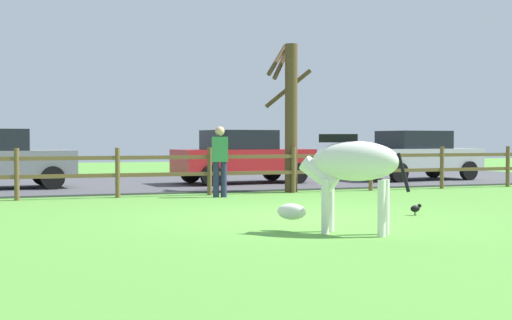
{
  "coord_description": "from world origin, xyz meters",
  "views": [
    {
      "loc": [
        -4.59,
        -10.95,
        1.33
      ],
      "look_at": [
        -0.42,
        0.7,
        0.97
      ],
      "focal_mm": 48.49,
      "sensor_mm": 36.0,
      "label": 1
    }
  ],
  "objects": [
    {
      "name": "visitor_near_fence",
      "position": [
        -0.01,
        4.33,
        0.91
      ],
      "size": [
        0.4,
        0.29,
        1.64
      ],
      "color": "#232847",
      "rests_on": "ground_plane"
    },
    {
      "name": "paddock_fence",
      "position": [
        -0.07,
        5.0,
        0.66
      ],
      "size": [
        21.98,
        0.11,
        1.15
      ],
      "color": "brown",
      "rests_on": "ground_plane"
    },
    {
      "name": "parking_asphalt",
      "position": [
        0.0,
        9.3,
        0.03
      ],
      "size": [
        28.0,
        7.4,
        0.05
      ],
      "primitive_type": "cube",
      "color": "#47474C",
      "rests_on": "ground_plane"
    },
    {
      "name": "crow_on_grass",
      "position": [
        2.13,
        -0.51,
        0.13
      ],
      "size": [
        0.21,
        0.1,
        0.2
      ],
      "color": "black",
      "rests_on": "ground_plane"
    },
    {
      "name": "zebra",
      "position": [
        -0.07,
        -2.24,
        0.93
      ],
      "size": [
        1.57,
        1.44,
        1.41
      ],
      "color": "white",
      "rests_on": "ground_plane"
    },
    {
      "name": "ground_plane",
      "position": [
        0.0,
        0.0,
        0.0
      ],
      "size": [
        60.0,
        60.0,
        0.0
      ],
      "primitive_type": "plane",
      "color": "#549338"
    },
    {
      "name": "bare_tree",
      "position": [
        2.15,
        5.29,
        2.0
      ],
      "size": [
        1.4,
        0.93,
        3.82
      ],
      "color": "#513A23",
      "rests_on": "ground_plane"
    },
    {
      "name": "parked_car_red",
      "position": [
        1.87,
        8.3,
        0.84
      ],
      "size": [
        4.14,
        2.18,
        1.56
      ],
      "color": "red",
      "rests_on": "parking_asphalt"
    },
    {
      "name": "parked_car_silver",
      "position": [
        7.64,
        8.05,
        0.84
      ],
      "size": [
        4.14,
        2.18,
        1.56
      ],
      "color": "#B7BABF",
      "rests_on": "parking_asphalt"
    }
  ]
}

